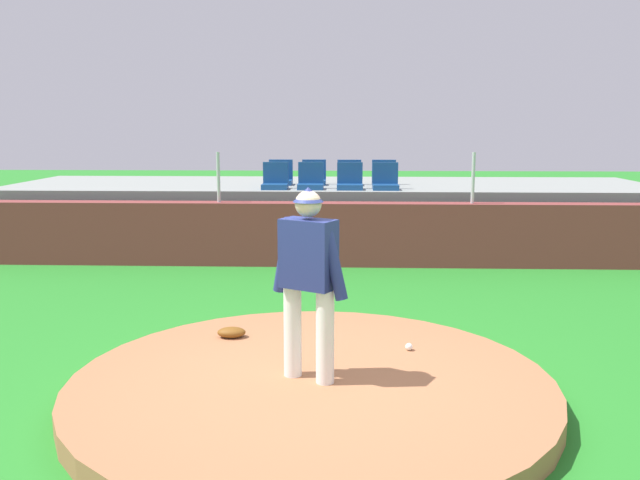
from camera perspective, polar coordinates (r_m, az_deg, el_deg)
ground_plane at (r=6.19m, az=-0.74°, el=-13.33°), size 60.00×60.00×0.00m
pitchers_mound at (r=6.15m, az=-0.74°, el=-12.49°), size 4.32×4.32×0.20m
pitcher at (r=5.80m, az=-0.99°, el=-2.56°), size 0.71×0.45×1.71m
baseball at (r=6.85m, az=7.58°, el=-9.00°), size 0.07×0.07×0.07m
fielding_glove at (r=7.24m, az=-7.55°, el=-7.80°), size 0.31×0.22×0.11m
brick_barrier at (r=11.63m, az=0.71°, el=0.51°), size 13.26×0.40×1.10m
fence_post_left at (r=11.72m, az=-8.65°, el=5.31°), size 0.06×0.06×0.87m
fence_post_right at (r=11.71m, az=12.91°, el=5.18°), size 0.06×0.06×0.87m
bleacher_platform at (r=13.99m, az=0.97°, el=2.35°), size 13.02×3.58×1.23m
stadium_chair_0 at (r=12.72m, az=-3.83°, el=5.07°), size 0.48×0.44×0.50m
stadium_chair_1 at (r=12.67m, az=-0.80°, el=5.07°), size 0.48×0.44×0.50m
stadium_chair_2 at (r=12.63m, az=2.55°, el=5.05°), size 0.48×0.44×0.50m
stadium_chair_3 at (r=12.64m, az=5.59°, el=5.01°), size 0.48×0.44×0.50m
stadium_chair_4 at (r=13.62m, az=-3.39°, el=5.39°), size 0.48×0.44×0.50m
stadium_chair_5 at (r=13.58m, az=-0.52°, el=5.39°), size 0.48×0.44×0.50m
stadium_chair_6 at (r=13.53m, az=2.51°, el=5.37°), size 0.48×0.44×0.50m
stadium_chair_7 at (r=13.57m, az=5.48°, el=5.34°), size 0.48×0.44×0.50m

